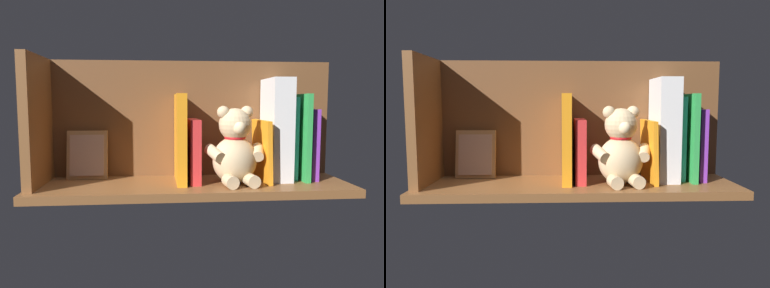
% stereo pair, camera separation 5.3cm
% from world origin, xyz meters
% --- Properties ---
extents(ground_plane, '(0.86, 0.27, 0.02)m').
position_xyz_m(ground_plane, '(0.00, 0.00, -0.01)').
color(ground_plane, brown).
extents(shelf_back_panel, '(0.86, 0.02, 0.34)m').
position_xyz_m(shelf_back_panel, '(0.00, -0.11, 0.17)').
color(shelf_back_panel, brown).
rests_on(shelf_back_panel, ground_plane).
extents(shelf_side_divider, '(0.02, 0.21, 0.34)m').
position_xyz_m(shelf_side_divider, '(0.41, 0.00, 0.17)').
color(shelf_side_divider, brown).
rests_on(shelf_side_divider, ground_plane).
extents(book_0, '(0.02, 0.13, 0.20)m').
position_xyz_m(book_0, '(-0.34, -0.04, 0.10)').
color(book_0, purple).
rests_on(book_0, ground_plane).
extents(book_1, '(0.01, 0.15, 0.24)m').
position_xyz_m(book_1, '(-0.31, -0.03, 0.12)').
color(book_1, green).
rests_on(book_1, ground_plane).
extents(book_2, '(0.01, 0.11, 0.23)m').
position_xyz_m(book_2, '(-0.29, -0.04, 0.12)').
color(book_2, teal).
rests_on(book_2, ground_plane).
extents(dictionary_thick_white, '(0.06, 0.14, 0.29)m').
position_xyz_m(dictionary_thick_white, '(-0.24, -0.03, 0.14)').
color(dictionary_thick_white, silver).
rests_on(dictionary_thick_white, ground_plane).
extents(book_3, '(0.02, 0.17, 0.17)m').
position_xyz_m(book_3, '(-0.20, -0.01, 0.08)').
color(book_3, orange).
rests_on(book_3, ground_plane).
extents(teddy_bear, '(0.17, 0.14, 0.21)m').
position_xyz_m(teddy_bear, '(-0.11, 0.03, 0.09)').
color(teddy_bear, '#D1B284').
rests_on(teddy_bear, ground_plane).
extents(book_4, '(0.03, 0.16, 0.17)m').
position_xyz_m(book_4, '(-0.01, -0.02, 0.09)').
color(book_4, red).
rests_on(book_4, ground_plane).
extents(book_5, '(0.03, 0.17, 0.24)m').
position_xyz_m(book_5, '(0.03, -0.01, 0.12)').
color(book_5, orange).
rests_on(book_5, ground_plane).
extents(picture_frame_leaning, '(0.11, 0.04, 0.14)m').
position_xyz_m(picture_frame_leaning, '(0.30, -0.08, 0.07)').
color(picture_frame_leaning, '#A87A4C').
rests_on(picture_frame_leaning, ground_plane).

